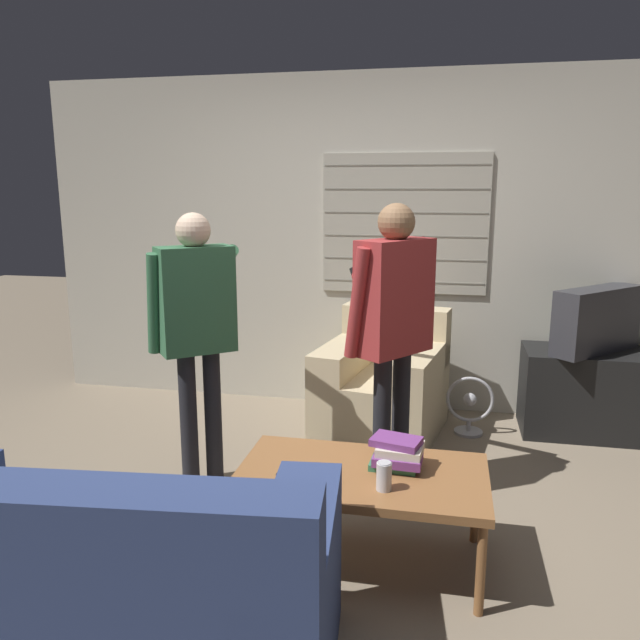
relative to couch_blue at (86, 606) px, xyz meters
name	(u,v)px	position (x,y,z in m)	size (l,w,h in m)	color
ground_plane	(312,536)	(0.53, 1.12, -0.34)	(16.00, 16.00, 0.00)	#7F705B
wall_back	(369,244)	(0.54, 3.15, 0.94)	(5.20, 0.08, 2.55)	#BCB7A8
couch_blue	(86,606)	(0.00, 0.00, 0.00)	(1.73, 1.07, 0.93)	navy
armchair_beige	(383,385)	(0.73, 2.57, 0.00)	(0.93, 1.03, 0.86)	#C6B289
coffee_table	(362,479)	(0.80, 0.96, 0.07)	(1.13, 0.63, 0.45)	brown
tv_stand	(590,393)	(2.16, 2.82, -0.04)	(0.92, 0.49, 0.60)	black
tv	(597,320)	(2.16, 2.82, 0.48)	(0.66, 0.67, 0.44)	#2D2D33
person_left_standing	(196,317)	(-0.24, 1.59, 0.65)	(0.50, 0.78, 1.58)	black
person_right_standing	(392,314)	(0.86, 1.68, 0.70)	(0.54, 0.79, 1.63)	black
book_stack	(397,453)	(0.95, 1.03, 0.18)	(0.25, 0.21, 0.14)	#33754C
soda_can	(384,476)	(0.91, 0.81, 0.17)	(0.07, 0.07, 0.13)	silver
spare_remote	(286,471)	(0.46, 0.87, 0.12)	(0.06, 0.13, 0.02)	black
floor_fan	(470,406)	(1.33, 2.65, -0.14)	(0.33, 0.20, 0.42)	#A8A8AD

